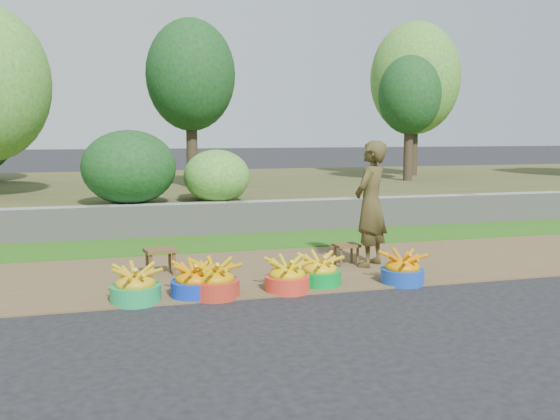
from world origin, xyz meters
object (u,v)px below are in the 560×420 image
object	(u,v)px
basin_c	(215,281)
stool_right	(346,248)
basin_a	(135,286)
basin_f	(402,270)
stool_left	(160,254)
vendor_woman	(371,204)
basin_b	(194,282)
basin_e	(320,272)
basin_d	(287,277)

from	to	relation	value
basin_c	stool_right	bearing A→B (deg)	28.62
basin_a	basin_f	world-z (taller)	basin_a
basin_f	stool_left	world-z (taller)	basin_f
stool_left	stool_right	bearing A→B (deg)	-2.01
stool_right	vendor_woman	bearing A→B (deg)	-22.52
basin_b	basin_f	xyz separation A→B (m)	(2.35, -0.07, -0.00)
stool_left	basin_a	bearing A→B (deg)	-107.58
basin_e	stool_right	size ratio (longest dim) A/B	1.47
basin_f	basin_b	bearing A→B (deg)	178.26
basin_a	stool_left	distance (m)	1.16
basin_d	basin_f	bearing A→B (deg)	-1.02
basin_b	basin_f	world-z (taller)	basin_b
stool_left	stool_right	world-z (taller)	stool_left
basin_a	stool_right	distance (m)	2.88
basin_b	stool_right	distance (m)	2.30
basin_c	basin_e	world-z (taller)	basin_c
basin_b	basin_e	size ratio (longest dim) A/B	1.02
basin_a	stool_left	xyz separation A→B (m)	(0.35, 1.10, 0.10)
basin_b	basin_f	bearing A→B (deg)	-1.74
basin_c	basin_d	xyz separation A→B (m)	(0.79, 0.01, -0.01)
vendor_woman	basin_e	bearing A→B (deg)	-3.27
basin_c	vendor_woman	size ratio (longest dim) A/B	0.33
basin_b	vendor_woman	size ratio (longest dim) A/B	0.31
basin_a	vendor_woman	size ratio (longest dim) A/B	0.32
basin_a	basin_c	size ratio (longest dim) A/B	0.98
basin_d	basin_e	world-z (taller)	basin_d
basin_f	basin_e	bearing A→B (deg)	169.23
basin_a	basin_b	distance (m)	0.60
basin_f	stool_left	distance (m)	2.84
basin_e	basin_d	bearing A→B (deg)	-160.15
stool_left	stool_right	distance (m)	2.34
basin_a	basin_f	size ratio (longest dim) A/B	1.03
basin_e	stool_left	world-z (taller)	basin_e
stool_left	basin_e	bearing A→B (deg)	-29.45
basin_c	stool_left	xyz separation A→B (m)	(-0.46, 1.11, 0.10)
basin_d	basin_f	distance (m)	1.36
basin_e	vendor_woman	bearing A→B (deg)	38.42
basin_c	stool_left	world-z (taller)	basin_c
basin_c	basin_e	distance (m)	1.23
basin_e	basin_f	xyz separation A→B (m)	(0.93, -0.18, 0.00)
basin_b	stool_left	distance (m)	1.09
basin_b	basin_d	size ratio (longest dim) A/B	1.01
vendor_woman	stool_right	bearing A→B (deg)	-64.21
basin_d	basin_f	xyz separation A→B (m)	(1.36, -0.02, 0.00)
basin_f	stool_left	size ratio (longest dim) A/B	1.23
basin_a	basin_d	size ratio (longest dim) A/B	1.04
basin_b	vendor_woman	bearing A→B (deg)	19.87
basin_e	basin_f	bearing A→B (deg)	-10.77
basin_b	vendor_woman	xyz separation A→B (m)	(2.36, 0.85, 0.65)
basin_d	vendor_woman	world-z (taller)	vendor_woman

